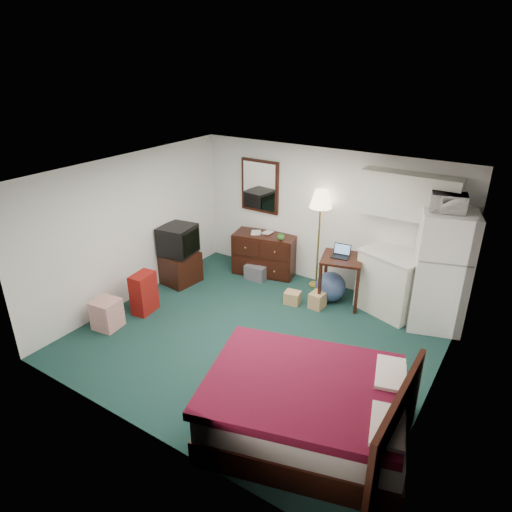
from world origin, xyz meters
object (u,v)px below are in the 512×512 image
Objects in this scene: dresser at (265,254)px; kitchen_counter at (392,283)px; fridge at (441,270)px; bed at (306,408)px; desk at (341,280)px; suitcase at (144,293)px; tv_stand at (180,268)px; floor_lamp at (319,240)px.

dresser is 2.50m from kitchen_counter.
bed is at bearing -118.51° from fridge.
suitcase is (-2.59, -2.05, -0.08)m from desk.
desk is 3.09m from bed.
desk reaches higher than bed.
bed is 3.58m from suitcase.
dresser is at bearing 155.45° from desk.
bed is 3.41× the size of tv_stand.
floor_lamp reaches higher than kitchen_counter.
fridge reaches higher than suitcase.
dresser is at bearing 61.63° from suitcase.
bed is (-0.65, -3.13, -0.60)m from fridge.
floor_lamp is at bearing -9.05° from dresser.
bed is 4.22m from tv_stand.
floor_lamp is 0.85m from desk.
floor_lamp is 1.48m from kitchen_counter.
tv_stand is at bearing -144.20° from kitchen_counter.
bed is (1.48, -3.30, -0.57)m from floor_lamp.
desk is 0.84m from kitchen_counter.
floor_lamp is 1.77× the size of kitchen_counter.
kitchen_counter is at bearing 23.30° from tv_stand.
suitcase is at bearing -127.74° from kitchen_counter.
floor_lamp reaches higher than bed.
fridge is 4.71m from suitcase.
tv_stand is (-1.12, -1.18, -0.12)m from dresser.
bed is at bearing -21.94° from suitcase.
fridge is (2.13, -0.17, 0.03)m from floor_lamp.
fridge reaches higher than floor_lamp.
dresser is 1.89× the size of tv_stand.
floor_lamp is at bearing 98.28° from bed.
kitchen_counter is at bearing -5.64° from floor_lamp.
fridge is at bearing 20.25° from tv_stand.
kitchen_counter is 0.48× the size of bed.
bed is at bearing -70.13° from kitchen_counter.
dresser is 3.26m from fridge.
kitchen_counter is 4.08m from suitcase.
dresser is 1.71m from desk.
bed is at bearing -64.37° from dresser.
tv_stand is at bearing 135.03° from bed.
dresser is 0.63× the size of fridge.
suitcase reaches higher than tv_stand.
dresser is 4.12m from bed.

